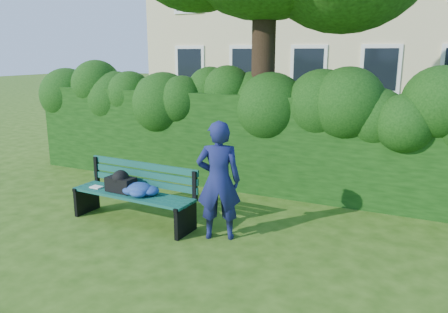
% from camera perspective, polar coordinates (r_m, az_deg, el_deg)
% --- Properties ---
extents(ground, '(80.00, 80.00, 0.00)m').
position_cam_1_polar(ground, '(6.62, -2.27, -9.12)').
color(ground, '#294D10').
rests_on(ground, ground).
extents(hedge, '(10.00, 1.00, 1.80)m').
position_cam_1_polar(hedge, '(8.29, 4.79, 1.98)').
color(hedge, black).
rests_on(hedge, ground).
extents(park_bench, '(2.03, 0.65, 0.89)m').
position_cam_1_polar(park_bench, '(6.77, -11.69, -4.38)').
color(park_bench, '#0E483F').
rests_on(park_bench, ground).
extents(man_reading, '(0.71, 0.61, 1.66)m').
position_cam_1_polar(man_reading, '(5.97, -0.71, -3.18)').
color(man_reading, '#171D52').
rests_on(man_reading, ground).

